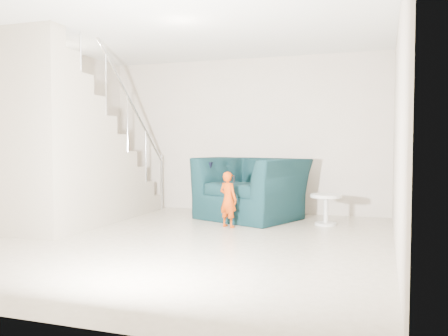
{
  "coord_description": "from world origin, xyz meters",
  "views": [
    {
      "loc": [
        2.37,
        -5.33,
        1.21
      ],
      "look_at": [
        0.15,
        1.2,
        0.85
      ],
      "focal_mm": 38.0,
      "sensor_mm": 36.0,
      "label": 1
    }
  ],
  "objects": [
    {
      "name": "cushion",
      "position": [
        0.58,
        2.24,
        0.74
      ],
      "size": [
        0.41,
        0.2,
        0.41
      ],
      "primitive_type": "cube",
      "rotation": [
        0.21,
        0.0,
        0.0
      ],
      "color": "black",
      "rests_on": "armchair"
    },
    {
      "name": "side_table",
      "position": [
        1.56,
        1.75,
        0.31
      ],
      "size": [
        0.46,
        0.46,
        0.46
      ],
      "color": "silver",
      "rests_on": "floor"
    },
    {
      "name": "staircase",
      "position": [
        -2.0,
        0.55,
        0.95
      ],
      "size": [
        1.02,
        3.03,
        3.62
      ],
      "color": "#ADA089",
      "rests_on": "floor"
    },
    {
      "name": "armchair",
      "position": [
        0.35,
        1.98,
        0.49
      ],
      "size": [
        1.88,
        1.78,
        0.98
      ],
      "primitive_type": "imported",
      "rotation": [
        0.0,
        0.0,
        -0.38
      ],
      "color": "black",
      "rests_on": "floor"
    },
    {
      "name": "back_wall",
      "position": [
        0.0,
        2.75,
        1.35
      ],
      "size": [
        5.0,
        0.0,
        5.0
      ],
      "primitive_type": "plane",
      "rotation": [
        1.57,
        0.0,
        0.0
      ],
      "color": "#B3A592",
      "rests_on": "floor"
    },
    {
      "name": "right_wall",
      "position": [
        2.5,
        0.0,
        1.35
      ],
      "size": [
        0.0,
        5.5,
        5.5
      ],
      "primitive_type": "plane",
      "rotation": [
        1.57,
        0.0,
        -1.57
      ],
      "color": "#B3A592",
      "rests_on": "floor"
    },
    {
      "name": "toddler",
      "position": [
        0.24,
        1.12,
        0.4
      ],
      "size": [
        0.34,
        0.29,
        0.8
      ],
      "primitive_type": "imported",
      "rotation": [
        0.0,
        0.0,
        2.75
      ],
      "color": "#8D2004",
      "rests_on": "floor"
    },
    {
      "name": "throw",
      "position": [
        -0.29,
        2.02,
        0.61
      ],
      "size": [
        0.05,
        0.52,
        0.58
      ],
      "primitive_type": "cube",
      "color": "black",
      "rests_on": "armchair"
    },
    {
      "name": "left_wall",
      "position": [
        -2.5,
        0.0,
        1.35
      ],
      "size": [
        0.0,
        5.5,
        5.5
      ],
      "primitive_type": "plane",
      "rotation": [
        1.57,
        0.0,
        1.57
      ],
      "color": "#B3A592",
      "rests_on": "floor"
    },
    {
      "name": "phone",
      "position": [
        0.33,
        1.1,
        0.7
      ],
      "size": [
        0.04,
        0.05,
        0.1
      ],
      "primitive_type": "cube",
      "rotation": [
        0.0,
        0.0,
        0.36
      ],
      "color": "black",
      "rests_on": "toddler"
    },
    {
      "name": "floor",
      "position": [
        0.0,
        0.0,
        0.0
      ],
      "size": [
        5.5,
        5.5,
        0.0
      ],
      "primitive_type": "plane",
      "color": "gray",
      "rests_on": "ground"
    },
    {
      "name": "front_wall",
      "position": [
        0.0,
        -2.75,
        1.35
      ],
      "size": [
        5.0,
        0.0,
        5.0
      ],
      "primitive_type": "plane",
      "rotation": [
        -1.57,
        0.0,
        0.0
      ],
      "color": "#B3A592",
      "rests_on": "floor"
    },
    {
      "name": "ceiling",
      "position": [
        0.0,
        0.0,
        2.7
      ],
      "size": [
        5.5,
        5.5,
        0.0
      ],
      "primitive_type": "plane",
      "rotation": [
        3.14,
        0.0,
        0.0
      ],
      "color": "silver",
      "rests_on": "back_wall"
    }
  ]
}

